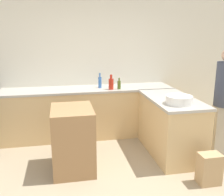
% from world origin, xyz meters
% --- Properties ---
extents(ground_plane, '(14.00, 14.00, 0.00)m').
position_xyz_m(ground_plane, '(0.00, 0.00, 0.00)').
color(ground_plane, tan).
extents(wall_back, '(8.00, 0.06, 2.70)m').
position_xyz_m(wall_back, '(0.00, 2.25, 1.35)').
color(wall_back, silver).
rests_on(wall_back, ground_plane).
extents(counter_back, '(3.11, 0.65, 0.92)m').
position_xyz_m(counter_back, '(0.00, 1.91, 0.46)').
color(counter_back, '#D6B27A').
rests_on(counter_back, ground_plane).
extents(counter_peninsula, '(0.69, 1.36, 0.92)m').
position_xyz_m(counter_peninsula, '(1.21, 0.93, 0.46)').
color(counter_peninsula, '#D6B27A').
rests_on(counter_peninsula, ground_plane).
extents(island_table, '(0.57, 0.72, 0.91)m').
position_xyz_m(island_table, '(-0.34, 0.70, 0.45)').
color(island_table, '#997047').
rests_on(island_table, ground_plane).
extents(mixing_bowl, '(0.38, 0.38, 0.12)m').
position_xyz_m(mixing_bowl, '(1.17, 0.59, 0.98)').
color(mixing_bowl, white).
rests_on(mixing_bowl, counter_peninsula).
extents(water_bottle_blue, '(0.06, 0.06, 0.27)m').
position_xyz_m(water_bottle_blue, '(0.23, 1.91, 1.03)').
color(water_bottle_blue, '#386BB7').
rests_on(water_bottle_blue, counter_back).
extents(hot_sauce_bottle, '(0.09, 0.09, 0.26)m').
position_xyz_m(hot_sauce_bottle, '(0.40, 1.73, 1.02)').
color(hot_sauce_bottle, red).
rests_on(hot_sauce_bottle, counter_back).
extents(olive_oil_bottle, '(0.06, 0.06, 0.20)m').
position_xyz_m(olive_oil_bottle, '(0.55, 1.74, 1.00)').
color(olive_oil_bottle, '#475B1E').
rests_on(olive_oil_bottle, counter_back).
extents(person_at_peninsula, '(0.30, 0.30, 1.68)m').
position_xyz_m(person_at_peninsula, '(1.97, 0.73, 0.92)').
color(person_at_peninsula, '#ADA38E').
rests_on(person_at_peninsula, ground_plane).
extents(paper_bag, '(0.28, 0.20, 0.41)m').
position_xyz_m(paper_bag, '(1.35, -0.02, 0.21)').
color(paper_bag, tan).
rests_on(paper_bag, ground_plane).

